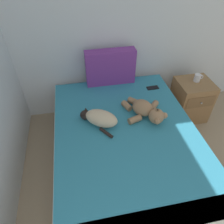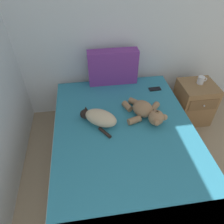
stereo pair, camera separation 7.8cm
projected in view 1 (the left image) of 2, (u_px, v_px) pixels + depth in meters
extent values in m
cube|color=silver|center=(178.00, 12.00, 2.44)|extent=(4.11, 0.06, 2.56)
cube|color=olive|center=(126.00, 159.00, 2.24)|extent=(1.45, 2.08, 0.30)
cube|color=white|center=(127.00, 144.00, 2.07)|extent=(1.41, 2.02, 0.21)
cube|color=teal|center=(126.00, 131.00, 2.04)|extent=(1.39, 1.87, 0.02)
cube|color=#72338C|center=(110.00, 67.00, 2.53)|extent=(0.61, 0.15, 0.43)
ellipsoid|color=#C6B293|center=(101.00, 118.00, 2.06)|extent=(0.39, 0.35, 0.15)
sphere|color=black|center=(85.00, 115.00, 2.13)|extent=(0.10, 0.10, 0.10)
cone|color=black|center=(83.00, 112.00, 2.08)|extent=(0.04, 0.04, 0.04)
cone|color=black|center=(86.00, 109.00, 2.11)|extent=(0.04, 0.04, 0.04)
cylinder|color=black|center=(106.00, 133.00, 1.99)|extent=(0.12, 0.15, 0.03)
ellipsoid|color=black|center=(95.00, 117.00, 2.15)|extent=(0.11, 0.10, 0.04)
ellipsoid|color=#937051|center=(142.00, 108.00, 2.17)|extent=(0.28, 0.30, 0.16)
sphere|color=#937051|center=(156.00, 116.00, 2.08)|extent=(0.16, 0.16, 0.16)
sphere|color=brown|center=(157.00, 112.00, 2.04)|extent=(0.06, 0.06, 0.06)
sphere|color=black|center=(158.00, 110.00, 2.02)|extent=(0.02, 0.02, 0.02)
sphere|color=#937051|center=(164.00, 116.00, 2.07)|extent=(0.06, 0.06, 0.06)
sphere|color=#937051|center=(157.00, 121.00, 2.01)|extent=(0.06, 0.06, 0.06)
cylinder|color=#937051|center=(154.00, 106.00, 2.27)|extent=(0.14, 0.15, 0.07)
cylinder|color=#937051|center=(134.00, 101.00, 2.33)|extent=(0.14, 0.14, 0.07)
cylinder|color=#937051|center=(135.00, 119.00, 2.11)|extent=(0.15, 0.11, 0.07)
cylinder|color=#937051|center=(127.00, 106.00, 2.27)|extent=(0.11, 0.14, 0.07)
cube|color=black|center=(153.00, 88.00, 2.57)|extent=(0.15, 0.08, 0.01)
cube|color=black|center=(153.00, 87.00, 2.57)|extent=(0.13, 0.06, 0.00)
cube|color=olive|center=(191.00, 100.00, 2.80)|extent=(0.44, 0.41, 0.56)
cube|color=brown|center=(201.00, 102.00, 2.57)|extent=(0.37, 0.01, 0.16)
sphere|color=#B2B2B7|center=(201.00, 103.00, 2.56)|extent=(0.02, 0.02, 0.02)
cylinder|color=silver|center=(197.00, 78.00, 2.61)|extent=(0.08, 0.08, 0.09)
torus|color=silver|center=(201.00, 77.00, 2.62)|extent=(0.06, 0.01, 0.06)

